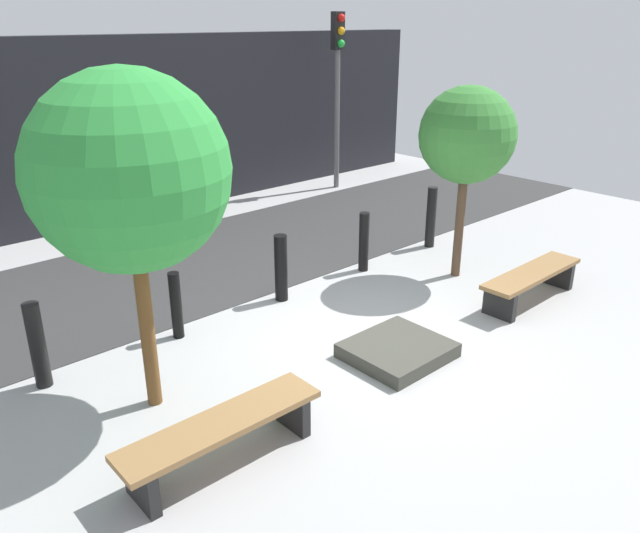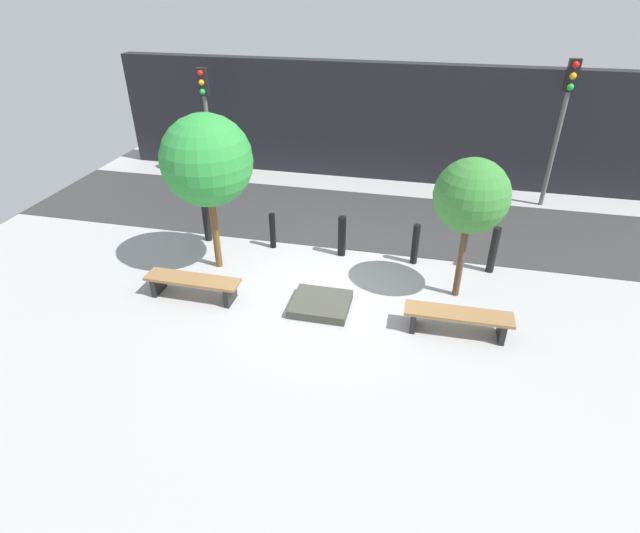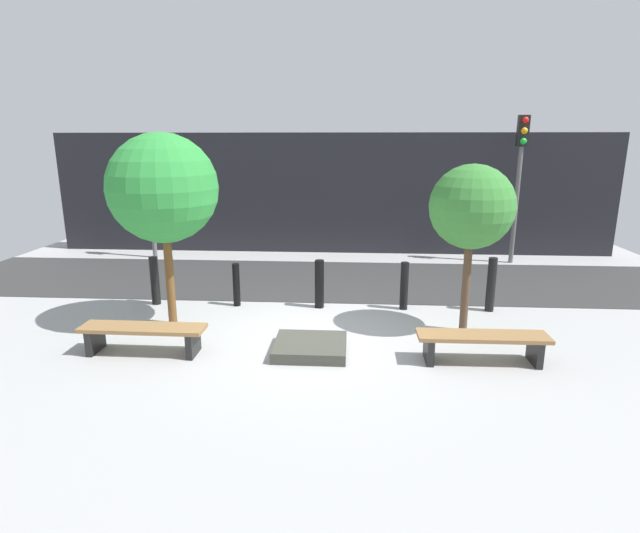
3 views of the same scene
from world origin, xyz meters
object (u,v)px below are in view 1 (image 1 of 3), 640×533
(planter_bed, at_px, (398,350))
(traffic_light_mid_west, at_px, (338,70))
(tree_behind_right_bench, at_px, (467,136))
(bollard_far_right, at_px, (431,217))
(tree_behind_left_bench, at_px, (129,173))
(bollard_left, at_px, (176,305))
(bench_left, at_px, (222,432))
(bench_right, at_px, (531,279))
(bollard_center, at_px, (281,268))
(bollard_far_left, at_px, (38,345))
(bollard_right, at_px, (364,242))

(planter_bed, xyz_separation_m, traffic_light_mid_west, (4.96, 6.27, 2.57))
(tree_behind_right_bench, xyz_separation_m, bollard_far_right, (0.74, 1.11, -1.63))
(tree_behind_left_bench, distance_m, bollard_left, 2.47)
(bench_left, relative_size, bench_right, 1.00)
(traffic_light_mid_west, bearing_deg, bollard_left, -148.36)
(bollard_center, bearing_deg, traffic_light_mid_west, 39.44)
(tree_behind_right_bench, distance_m, bollard_far_left, 6.25)
(bollard_far_left, relative_size, bollard_far_right, 0.92)
(traffic_light_mid_west, bearing_deg, bollard_right, -128.95)
(planter_bed, bearing_deg, tree_behind_left_bench, 157.41)
(planter_bed, height_order, tree_behind_left_bench, tree_behind_left_bench)
(bollard_left, xyz_separation_m, bollard_right, (3.33, 0.00, 0.04))
(bollard_center, distance_m, bollard_far_right, 3.33)
(tree_behind_left_bench, relative_size, bollard_right, 3.56)
(bollard_far_left, height_order, bollard_left, bollard_far_left)
(bollard_far_left, bearing_deg, bench_right, -21.95)
(tree_behind_right_bench, height_order, bollard_far_right, tree_behind_right_bench)
(bollard_right, bearing_deg, traffic_light_mid_west, 51.05)
(bench_left, height_order, tree_behind_right_bench, tree_behind_right_bench)
(bench_left, height_order, planter_bed, bench_left)
(tree_behind_left_bench, bearing_deg, bollard_right, 14.59)
(bollard_right, bearing_deg, bench_left, -150.72)
(bollard_left, height_order, bollard_center, bollard_center)
(planter_bed, bearing_deg, bollard_right, 52.70)
(bench_left, relative_size, bollard_far_right, 1.82)
(bollard_left, relative_size, bollard_far_right, 0.82)
(planter_bed, distance_m, traffic_light_mid_west, 8.40)
(tree_behind_left_bench, bearing_deg, tree_behind_right_bench, 0.00)
(bench_right, bearing_deg, planter_bed, 174.98)
(bollard_far_left, bearing_deg, tree_behind_right_bench, -10.60)
(planter_bed, height_order, traffic_light_mid_west, traffic_light_mid_west)
(planter_bed, xyz_separation_m, bollard_left, (-1.66, 2.18, 0.35))
(bollard_center, bearing_deg, planter_bed, -90.00)
(bench_left, xyz_separation_m, tree_behind_left_bench, (0.00, 1.28, 2.11))
(planter_bed, xyz_separation_m, tree_behind_left_bench, (-2.59, 1.08, 2.35))
(bollard_right, xyz_separation_m, bollard_far_right, (1.66, 0.00, 0.06))
(bollard_center, xyz_separation_m, bollard_far_right, (3.33, 0.00, 0.05))
(bench_right, height_order, bollard_far_left, bollard_far_left)
(planter_bed, height_order, bollard_left, bollard_left)
(bench_left, bearing_deg, bollard_far_left, 107.84)
(bollard_far_right, xyz_separation_m, traffic_light_mid_west, (1.64, 4.08, 2.13))
(planter_bed, xyz_separation_m, bollard_far_right, (3.33, 2.18, 0.45))
(bollard_right, distance_m, bollard_far_right, 1.66)
(bench_right, relative_size, bollard_center, 2.00)
(bench_right, bearing_deg, bollard_left, 150.12)
(bench_left, relative_size, bollard_center, 2.01)
(bench_right, bearing_deg, bollard_center, 136.75)
(bollard_left, relative_size, bollard_center, 0.90)
(bollard_far_left, bearing_deg, bollard_center, 0.00)
(tree_behind_left_bench, height_order, bollard_right, tree_behind_left_bench)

